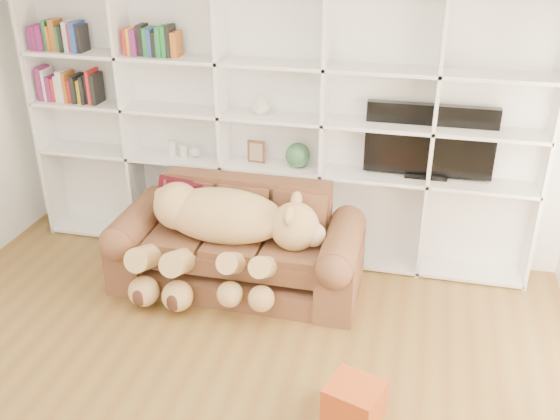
% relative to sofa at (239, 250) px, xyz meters
% --- Properties ---
extents(wall_back, '(5.00, 0.02, 2.70)m').
position_rel_sofa_xyz_m(wall_back, '(0.16, 0.79, 1.03)').
color(wall_back, white).
rests_on(wall_back, floor).
extents(bookshelf, '(4.43, 0.35, 2.40)m').
position_rel_sofa_xyz_m(bookshelf, '(-0.08, 0.65, 0.98)').
color(bookshelf, white).
rests_on(bookshelf, floor).
extents(sofa, '(2.02, 0.87, 0.85)m').
position_rel_sofa_xyz_m(sofa, '(0.00, 0.00, 0.00)').
color(sofa, brown).
rests_on(sofa, floor).
extents(teddy_bear, '(1.50, 0.82, 0.87)m').
position_rel_sofa_xyz_m(teddy_bear, '(-0.08, -0.17, 0.27)').
color(teddy_bear, '#DEBE6F').
rests_on(teddy_bear, sofa).
extents(throw_pillow, '(0.45, 0.36, 0.42)m').
position_rel_sofa_xyz_m(throw_pillow, '(-0.57, 0.14, 0.31)').
color(throw_pillow, '#560E24').
rests_on(throw_pillow, sofa).
extents(gift_box, '(0.40, 0.39, 0.26)m').
position_rel_sofa_xyz_m(gift_box, '(1.15, -1.33, -0.19)').
color(gift_box, '#AE4417').
rests_on(gift_box, floor).
extents(tv, '(1.04, 0.18, 0.62)m').
position_rel_sofa_xyz_m(tv, '(1.46, 0.64, 0.85)').
color(tv, black).
rests_on(tv, bookshelf).
extents(picture_frame, '(0.16, 0.04, 0.20)m').
position_rel_sofa_xyz_m(picture_frame, '(0.00, 0.59, 0.65)').
color(picture_frame, brown).
rests_on(picture_frame, bookshelf).
extents(green_vase, '(0.21, 0.21, 0.21)m').
position_rel_sofa_xyz_m(green_vase, '(0.37, 0.59, 0.65)').
color(green_vase, '#31603D').
rests_on(green_vase, bookshelf).
extents(figurine_tall, '(0.09, 0.09, 0.14)m').
position_rel_sofa_xyz_m(figurine_tall, '(-0.78, 0.59, 0.61)').
color(figurine_tall, beige).
rests_on(figurine_tall, bookshelf).
extents(figurine_short, '(0.08, 0.08, 0.12)m').
position_rel_sofa_xyz_m(figurine_short, '(-0.68, 0.59, 0.60)').
color(figurine_short, beige).
rests_on(figurine_short, bookshelf).
extents(snow_globe, '(0.10, 0.10, 0.10)m').
position_rel_sofa_xyz_m(snow_globe, '(-0.56, 0.59, 0.60)').
color(snow_globe, silver).
rests_on(snow_globe, bookshelf).
extents(shelf_vase, '(0.17, 0.17, 0.17)m').
position_rel_sofa_xyz_m(shelf_vase, '(0.04, 0.59, 1.08)').
color(shelf_vase, beige).
rests_on(shelf_vase, bookshelf).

